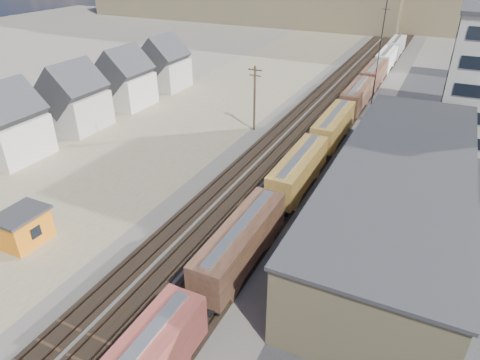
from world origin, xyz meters
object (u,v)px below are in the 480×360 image
at_px(freight_train, 346,110).
at_px(maintenance_shed, 24,227).
at_px(parked_car_blue, 461,132).
at_px(utility_pole_north, 255,97).

xyz_separation_m(freight_train, maintenance_shed, (-20.33, -43.64, -1.04)).
bearing_deg(parked_car_blue, freight_train, 170.89).
bearing_deg(parked_car_blue, maintenance_shed, -148.45).
distance_m(maintenance_shed, parked_car_blue, 59.78).
distance_m(freight_train, utility_pole_north, 14.76).
xyz_separation_m(utility_pole_north, parked_car_blue, (29.03, 11.02, -4.45)).
distance_m(freight_train, maintenance_shed, 48.15).
distance_m(utility_pole_north, parked_car_blue, 31.37).
bearing_deg(utility_pole_north, freight_train, 32.27).
relative_size(freight_train, utility_pole_north, 11.97).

